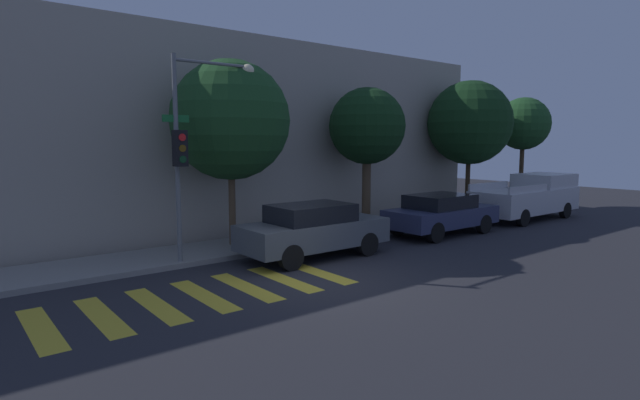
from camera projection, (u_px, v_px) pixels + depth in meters
ground_plane at (324, 282)px, 11.46m from camera, size 60.00×60.00×0.00m
sidewalk at (232, 248)px, 14.86m from camera, size 26.00×2.34×0.14m
building_row at (169, 137)px, 18.03m from camera, size 26.00×6.00×6.77m
crosswalk at (203, 295)px, 10.47m from camera, size 6.51×2.60×0.00m
traffic_light_pole at (196, 130)px, 12.75m from camera, size 2.62×0.56×5.39m
sedan_near_corner at (313, 229)px, 13.81m from camera, size 4.27×1.74×1.51m
sedan_middle at (441, 213)px, 17.26m from camera, size 4.26×1.83×1.41m
pickup_truck at (529, 196)px, 20.79m from camera, size 5.40×1.99×1.84m
tree_near_corner at (230, 120)px, 14.59m from camera, size 3.51×3.51×5.60m
tree_midblock at (367, 127)px, 18.01m from camera, size 2.77×2.77×5.16m
tree_far_end at (470, 123)px, 21.78m from camera, size 3.65×3.65×5.86m
tree_behind_truck at (523, 124)px, 24.50m from camera, size 2.57×2.57×5.38m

